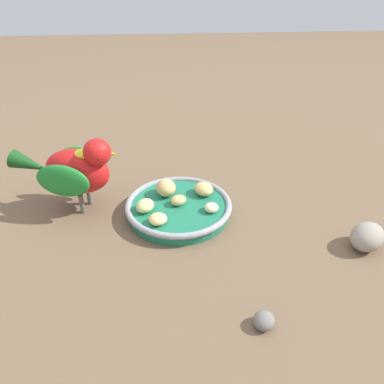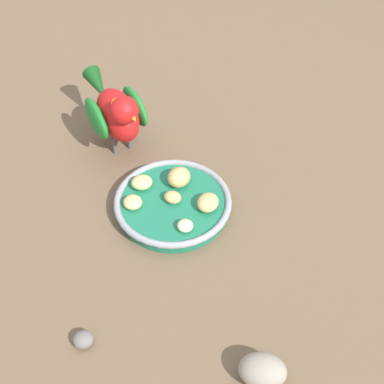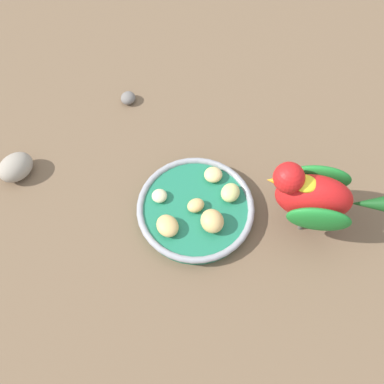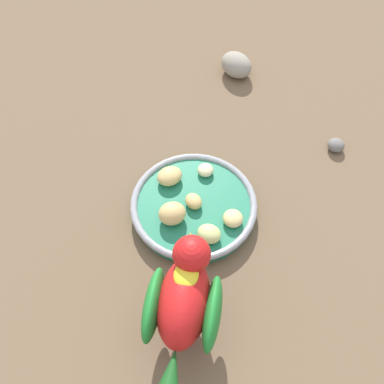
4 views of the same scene
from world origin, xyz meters
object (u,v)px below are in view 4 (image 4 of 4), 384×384
(apple_piece_2, at_px, (172,213))
(apple_piece_3, at_px, (209,234))
(apple_piece_0, at_px, (170,176))
(apple_piece_1, at_px, (194,201))
(pebble_0, at_px, (336,145))
(apple_piece_5, at_px, (233,218))
(parrot, at_px, (183,304))
(apple_piece_4, at_px, (205,170))
(feeding_bowl, at_px, (194,207))
(rock_large, at_px, (236,65))

(apple_piece_2, height_order, apple_piece_3, apple_piece_2)
(apple_piece_0, distance_m, apple_piece_2, 0.07)
(apple_piece_1, bearing_deg, pebble_0, 20.09)
(apple_piece_2, relative_size, pebble_0, 1.43)
(apple_piece_5, relative_size, pebble_0, 1.08)
(apple_piece_3, distance_m, parrot, 0.14)
(apple_piece_1, distance_m, pebble_0, 0.26)
(pebble_0, bearing_deg, apple_piece_2, -158.40)
(apple_piece_0, relative_size, parrot, 0.19)
(apple_piece_4, height_order, apple_piece_5, apple_piece_5)
(pebble_0, bearing_deg, apple_piece_3, -147.51)
(apple_piece_0, bearing_deg, feeding_bowl, -57.55)
(parrot, bearing_deg, apple_piece_4, 1.51)
(apple_piece_0, bearing_deg, parrot, -91.46)
(feeding_bowl, xyz_separation_m, apple_piece_4, (0.03, 0.05, 0.01))
(feeding_bowl, relative_size, apple_piece_2, 4.75)
(apple_piece_1, height_order, apple_piece_5, same)
(apple_piece_0, height_order, pebble_0, apple_piece_0)
(rock_large, bearing_deg, apple_piece_4, -111.38)
(apple_piece_4, bearing_deg, apple_piece_1, -115.03)
(apple_piece_1, relative_size, apple_piece_5, 0.94)
(apple_piece_5, distance_m, pebble_0, 0.23)
(apple_piece_0, bearing_deg, rock_large, 58.42)
(apple_piece_0, xyz_separation_m, parrot, (-0.01, -0.22, 0.05))
(apple_piece_0, xyz_separation_m, apple_piece_4, (0.06, 0.01, -0.00))
(apple_piece_2, xyz_separation_m, rock_large, (0.15, 0.30, -0.01))
(apple_piece_0, height_order, apple_piece_2, apple_piece_2)
(apple_piece_2, relative_size, apple_piece_4, 1.61)
(apple_piece_5, distance_m, rock_large, 0.33)
(apple_piece_0, distance_m, parrot, 0.23)
(rock_large, bearing_deg, apple_piece_2, -116.00)
(apple_piece_1, bearing_deg, apple_piece_4, 64.97)
(apple_piece_1, distance_m, apple_piece_3, 0.06)
(apple_piece_1, height_order, apple_piece_4, apple_piece_1)
(apple_piece_2, distance_m, apple_piece_4, 0.10)
(apple_piece_3, height_order, apple_piece_4, apple_piece_3)
(feeding_bowl, relative_size, parrot, 0.94)
(feeding_bowl, bearing_deg, apple_piece_1, -137.12)
(apple_piece_1, relative_size, apple_piece_2, 0.71)
(apple_piece_1, relative_size, apple_piece_3, 0.82)
(apple_piece_3, xyz_separation_m, pebble_0, (0.23, 0.15, -0.02))
(apple_piece_4, height_order, rock_large, rock_large)
(feeding_bowl, distance_m, parrot, 0.19)
(pebble_0, bearing_deg, rock_large, 123.55)
(apple_piece_0, height_order, parrot, parrot)
(apple_piece_0, bearing_deg, apple_piece_1, -57.96)
(apple_piece_3, height_order, pebble_0, apple_piece_3)
(apple_piece_4, bearing_deg, parrot, -104.96)
(apple_piece_0, bearing_deg, pebble_0, 8.61)
(apple_piece_2, distance_m, rock_large, 0.34)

